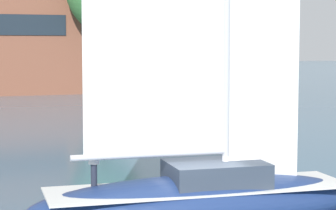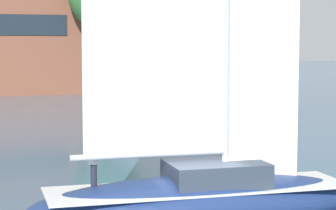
{
  "view_description": "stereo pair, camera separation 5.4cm",
  "coord_description": "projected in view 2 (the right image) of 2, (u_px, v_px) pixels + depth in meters",
  "views": [
    {
      "loc": [
        -8.03,
        -19.27,
        6.11
      ],
      "look_at": [
        0.0,
        3.0,
        3.94
      ],
      "focal_mm": 70.0,
      "sensor_mm": 36.0,
      "label": 1
    },
    {
      "loc": [
        -7.98,
        -19.29,
        6.11
      ],
      "look_at": [
        0.0,
        3.0,
        3.94
      ],
      "focal_mm": 70.0,
      "sensor_mm": 36.0,
      "label": 2
    }
  ],
  "objects": [
    {
      "name": "sailboat_main",
      "position": [
        200.0,
        197.0,
        21.22
      ],
      "size": [
        11.55,
        3.93,
        15.61
      ],
      "color": "navy",
      "rests_on": "ground"
    }
  ]
}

